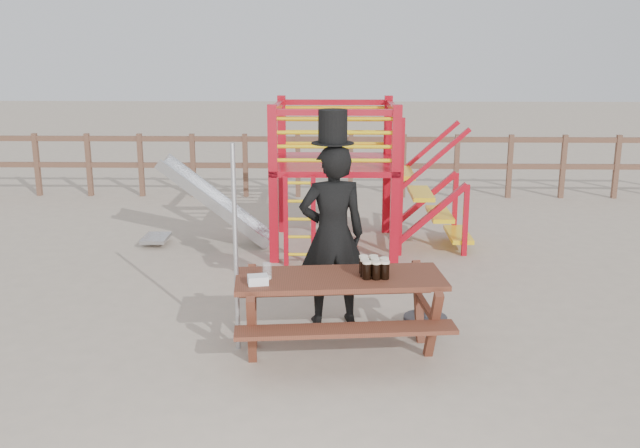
{
  "coord_description": "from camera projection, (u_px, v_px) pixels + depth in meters",
  "views": [
    {
      "loc": [
        0.22,
        -6.35,
        2.86
      ],
      "look_at": [
        0.06,
        0.8,
        1.04
      ],
      "focal_mm": 40.0,
      "sensor_mm": 36.0,
      "label": 1
    }
  ],
  "objects": [
    {
      "name": "metal_pole",
      "position": [
        236.0,
        249.0,
        6.63
      ],
      "size": [
        0.04,
        0.04,
        1.99
      ],
      "primitive_type": "cylinder",
      "color": "#B2B2B7",
      "rests_on": "ground"
    },
    {
      "name": "paper_bag",
      "position": [
        258.0,
        280.0,
        6.4
      ],
      "size": [
        0.21,
        0.18,
        0.08
      ],
      "primitive_type": "cube",
      "rotation": [
        0.0,
        0.0,
        0.22
      ],
      "color": "white",
      "rests_on": "picnic_table"
    },
    {
      "name": "back_fence",
      "position": [
        324.0,
        159.0,
        13.47
      ],
      "size": [
        15.09,
        0.09,
        1.2
      ],
      "color": "brown",
      "rests_on": "ground"
    },
    {
      "name": "stout_pints",
      "position": [
        374.0,
        267.0,
        6.61
      ],
      "size": [
        0.27,
        0.27,
        0.17
      ],
      "color": "black",
      "rests_on": "picnic_table"
    },
    {
      "name": "playground_fort",
      "position": [
        329.0,
        173.0,
        10.07
      ],
      "size": [
        4.71,
        1.84,
        2.1
      ],
      "color": "#B20B1B",
      "rests_on": "ground"
    },
    {
      "name": "man_with_hat",
      "position": [
        332.0,
        230.0,
        7.3
      ],
      "size": [
        0.76,
        0.57,
        2.23
      ],
      "rotation": [
        0.0,
        0.0,
        3.33
      ],
      "color": "black",
      "rests_on": "ground"
    },
    {
      "name": "empty_glasses",
      "position": [
        267.0,
        272.0,
        6.54
      ],
      "size": [
        0.08,
        0.08,
        0.15
      ],
      "color": "silver",
      "rests_on": "picnic_table"
    },
    {
      "name": "ground",
      "position": [
        312.0,
        348.0,
        6.86
      ],
      "size": [
        60.0,
        60.0,
        0.0
      ],
      "primitive_type": "plane",
      "color": "tan",
      "rests_on": "ground"
    },
    {
      "name": "picnic_table",
      "position": [
        340.0,
        304.0,
        6.7
      ],
      "size": [
        2.06,
        1.52,
        0.75
      ],
      "rotation": [
        0.0,
        0.0,
        0.1
      ],
      "color": "maroon",
      "rests_on": "ground"
    },
    {
      "name": "parasol_base",
      "position": [
        425.0,
        321.0,
        7.39
      ],
      "size": [
        0.45,
        0.45,
        0.19
      ],
      "color": "#333338",
      "rests_on": "ground"
    }
  ]
}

